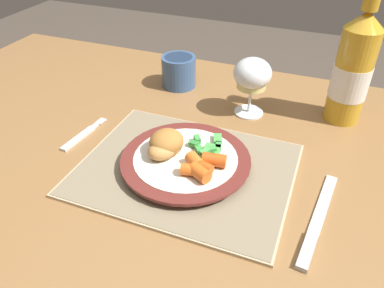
{
  "coord_description": "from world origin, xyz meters",
  "views": [
    {
      "loc": [
        0.17,
        -0.56,
        1.18
      ],
      "look_at": [
        -0.03,
        -0.04,
        0.78
      ],
      "focal_mm": 35.0,
      "sensor_mm": 36.0,
      "label": 1
    }
  ],
  "objects_px": {
    "dining_table": "(215,185)",
    "bottle": "(353,69)",
    "wine_glass": "(252,76)",
    "fork": "(82,136)",
    "drinking_cup": "(179,71)",
    "table_knife": "(316,226)",
    "dinner_plate": "(186,161)"
  },
  "relations": [
    {
      "from": "dining_table",
      "to": "bottle",
      "type": "distance_m",
      "value": 0.37
    },
    {
      "from": "wine_glass",
      "to": "bottle",
      "type": "bearing_deg",
      "value": 15.17
    },
    {
      "from": "fork",
      "to": "bottle",
      "type": "distance_m",
      "value": 0.57
    },
    {
      "from": "wine_glass",
      "to": "bottle",
      "type": "relative_size",
      "value": 0.42
    },
    {
      "from": "fork",
      "to": "bottle",
      "type": "xyz_separation_m",
      "value": [
        0.49,
        0.27,
        0.11
      ]
    },
    {
      "from": "dining_table",
      "to": "drinking_cup",
      "type": "height_order",
      "value": "drinking_cup"
    },
    {
      "from": "fork",
      "to": "table_knife",
      "type": "bearing_deg",
      "value": -8.73
    },
    {
      "from": "dining_table",
      "to": "table_knife",
      "type": "relative_size",
      "value": 7.21
    },
    {
      "from": "bottle",
      "to": "dinner_plate",
      "type": "bearing_deg",
      "value": -131.2
    },
    {
      "from": "wine_glass",
      "to": "bottle",
      "type": "distance_m",
      "value": 0.2
    },
    {
      "from": "dinner_plate",
      "to": "drinking_cup",
      "type": "distance_m",
      "value": 0.33
    },
    {
      "from": "bottle",
      "to": "drinking_cup",
      "type": "distance_m",
      "value": 0.4
    },
    {
      "from": "drinking_cup",
      "to": "dinner_plate",
      "type": "bearing_deg",
      "value": -64.83
    },
    {
      "from": "dining_table",
      "to": "dinner_plate",
      "type": "xyz_separation_m",
      "value": [
        -0.04,
        -0.07,
        0.1
      ]
    },
    {
      "from": "dinner_plate",
      "to": "bottle",
      "type": "relative_size",
      "value": 0.75
    },
    {
      "from": "dinner_plate",
      "to": "wine_glass",
      "type": "xyz_separation_m",
      "value": [
        0.06,
        0.23,
        0.07
      ]
    },
    {
      "from": "fork",
      "to": "drinking_cup",
      "type": "height_order",
      "value": "drinking_cup"
    },
    {
      "from": "dining_table",
      "to": "wine_glass",
      "type": "bearing_deg",
      "value": 83.2
    },
    {
      "from": "dining_table",
      "to": "dinner_plate",
      "type": "distance_m",
      "value": 0.13
    },
    {
      "from": "drinking_cup",
      "to": "wine_glass",
      "type": "bearing_deg",
      "value": -18.68
    },
    {
      "from": "dining_table",
      "to": "bottle",
      "type": "xyz_separation_m",
      "value": [
        0.21,
        0.22,
        0.2
      ]
    },
    {
      "from": "dining_table",
      "to": "wine_glass",
      "type": "xyz_separation_m",
      "value": [
        0.02,
        0.17,
        0.17
      ]
    },
    {
      "from": "dining_table",
      "to": "dinner_plate",
      "type": "bearing_deg",
      "value": -118.89
    },
    {
      "from": "dinner_plate",
      "to": "dining_table",
      "type": "bearing_deg",
      "value": 61.11
    },
    {
      "from": "table_knife",
      "to": "dining_table",
      "type": "bearing_deg",
      "value": 147.84
    },
    {
      "from": "dinner_plate",
      "to": "drinking_cup",
      "type": "xyz_separation_m",
      "value": [
        -0.14,
        0.3,
        0.02
      ]
    },
    {
      "from": "dinner_plate",
      "to": "table_knife",
      "type": "height_order",
      "value": "dinner_plate"
    },
    {
      "from": "table_knife",
      "to": "drinking_cup",
      "type": "relative_size",
      "value": 2.58
    },
    {
      "from": "table_knife",
      "to": "bottle",
      "type": "height_order",
      "value": "bottle"
    },
    {
      "from": "fork",
      "to": "drinking_cup",
      "type": "relative_size",
      "value": 1.54
    },
    {
      "from": "bottle",
      "to": "table_knife",
      "type": "bearing_deg",
      "value": -92.26
    },
    {
      "from": "dining_table",
      "to": "fork",
      "type": "xyz_separation_m",
      "value": [
        -0.27,
        -0.05,
        0.09
      ]
    }
  ]
}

